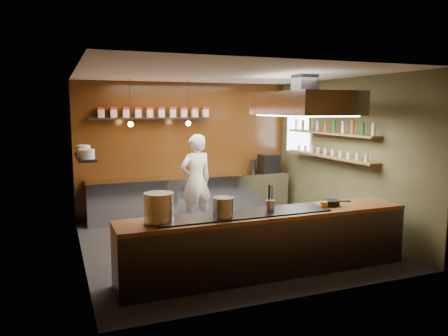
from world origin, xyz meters
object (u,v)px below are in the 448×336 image
extractor_hood (304,103)px  stockpot_small (223,207)px  chef (196,181)px  stockpot_large (159,207)px  espresso_machine (269,163)px

extractor_hood → stockpot_small: 2.80m
stockpot_small → chef: size_ratio=0.15×
stockpot_large → chef: (1.43, 2.89, -0.18)m
extractor_hood → stockpot_large: (-2.91, -1.21, -1.37)m
espresso_machine → chef: size_ratio=0.22×
stockpot_small → espresso_machine: (2.69, 3.88, 0.03)m
chef → extractor_hood: bearing=120.1°
stockpot_small → espresso_machine: bearing=55.3°
stockpot_large → espresso_machine: (3.56, 3.80, -0.02)m
stockpot_small → espresso_machine: espresso_machine is taller
stockpot_small → chef: (0.55, 2.97, -0.13)m
stockpot_large → extractor_hood: bearing=22.5°
extractor_hood → chef: bearing=131.3°
espresso_machine → chef: bearing=-156.5°
stockpot_large → stockpot_small: size_ratio=1.35×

